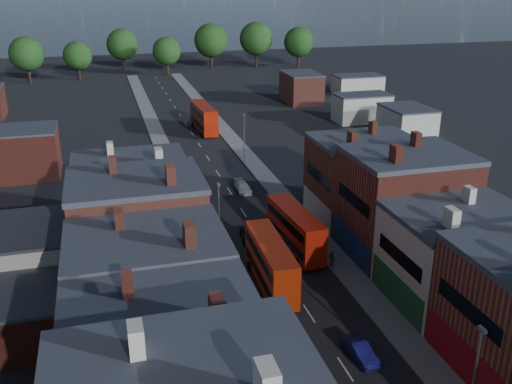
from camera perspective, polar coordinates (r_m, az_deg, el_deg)
pavement_west at (r=80.99m, az=-7.46°, el=0.16°), size 3.00×200.00×0.12m
pavement_east at (r=83.56m, az=1.38°, el=1.00°), size 3.00×200.00×0.12m
lamp_post_1 at (r=40.86m, az=21.04°, el=-16.55°), size 0.25×0.70×8.12m
lamp_post_2 at (r=61.13m, az=-3.70°, el=-2.10°), size 0.25×0.70×8.12m
lamp_post_3 at (r=91.01m, az=-1.20°, el=5.76°), size 0.25×0.70×8.12m
bus_0 at (r=55.39m, az=1.48°, el=-7.09°), size 3.04×11.13×4.78m
bus_1 at (r=62.56m, az=3.91°, el=-3.71°), size 3.41×11.09×4.72m
bus_2 at (r=110.74m, az=-5.26°, el=7.43°), size 3.50×12.06×5.15m
car_1 at (r=47.63m, az=10.35°, el=-15.38°), size 1.81×4.21×1.35m
car_2 at (r=65.41m, az=-0.56°, el=-4.37°), size 2.54×4.63×1.23m
car_3 at (r=79.88m, az=-1.34°, el=0.49°), size 1.90×4.55×1.31m
ped_1 at (r=50.11m, az=-1.41°, el=-12.61°), size 0.87×0.64×1.60m
ped_3 at (r=60.02m, az=7.61°, el=-6.65°), size 0.59×1.07×1.73m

